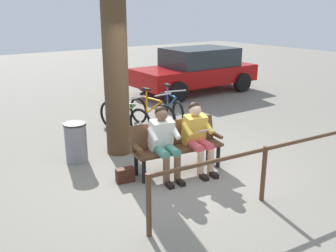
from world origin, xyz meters
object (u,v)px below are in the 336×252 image
at_px(bench, 176,142).
at_px(bicycle_silver, 170,108).
at_px(litter_bin, 76,142).
at_px(parked_car, 196,69).
at_px(bicycle_green, 124,117).
at_px(tree_trunk, 115,48).
at_px(person_companion, 164,139).
at_px(bicycle_orange, 152,113).
at_px(person_reading, 197,134).
at_px(handbag, 125,175).

height_order(bench, bicycle_silver, bicycle_silver).
bearing_deg(bicycle_silver, bench, -19.77).
bearing_deg(bicycle_silver, litter_bin, -56.29).
relative_size(litter_bin, bicycle_silver, 0.45).
distance_m(litter_bin, parked_car, 6.71).
xyz_separation_m(bench, bicycle_green, (-0.30, -2.33, -0.15)).
bearing_deg(tree_trunk, person_companion, 92.84).
bearing_deg(litter_bin, bicycle_green, -148.53).
relative_size(bicycle_orange, bicycle_green, 1.02).
relative_size(person_reading, bicycle_green, 0.73).
bearing_deg(bicycle_green, person_companion, -27.60).
bearing_deg(bench, person_reading, 153.07).
bearing_deg(litter_bin, bicycle_silver, -160.92).
distance_m(handbag, litter_bin, 1.34).
bearing_deg(bicycle_orange, litter_bin, -74.57).
xyz_separation_m(person_companion, bicycle_green, (-0.64, -2.44, -0.30)).
height_order(person_companion, handbag, person_companion).
bearing_deg(bench, handbag, 4.70).
relative_size(handbag, tree_trunk, 0.07).
distance_m(bench, handbag, 1.06).
height_order(person_companion, parked_car, parked_car).
distance_m(person_companion, litter_bin, 1.77).
xyz_separation_m(bench, tree_trunk, (0.41, -1.32, 1.52)).
xyz_separation_m(handbag, litter_bin, (0.29, -1.29, 0.25)).
relative_size(handbag, bicycle_green, 0.18).
height_order(handbag, bicycle_orange, bicycle_orange).
relative_size(person_companion, bicycle_green, 0.73).
bearing_deg(bicycle_silver, bicycle_green, -73.54).
distance_m(person_companion, parked_car, 6.87).
bearing_deg(person_companion, bicycle_orange, -109.80).
distance_m(handbag, tree_trunk, 2.35).
height_order(tree_trunk, bicycle_silver, tree_trunk).
bearing_deg(person_companion, handbag, -7.10).
bearing_deg(handbag, bench, 175.03).
xyz_separation_m(handbag, parked_car, (-5.48, -4.69, 0.65)).
bearing_deg(litter_bin, bench, 132.77).
distance_m(person_companion, bicycle_silver, 3.18).
height_order(litter_bin, bicycle_silver, bicycle_silver).
relative_size(person_reading, handbag, 4.00).
height_order(person_reading, bicycle_orange, person_reading).
bearing_deg(parked_car, person_reading, 51.25).
height_order(litter_bin, parked_car, parked_car).
relative_size(handbag, bicycle_orange, 0.18).
relative_size(bench, bicycle_green, 1.00).
distance_m(bench, parked_car, 6.56).
xyz_separation_m(person_companion, bicycle_orange, (-1.34, -2.37, -0.30)).
bearing_deg(bicycle_orange, bicycle_green, -101.55).
bearing_deg(bench, bicycle_silver, -114.72).
bearing_deg(person_reading, handbag, -3.66).
height_order(bicycle_orange, bicycle_green, same).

